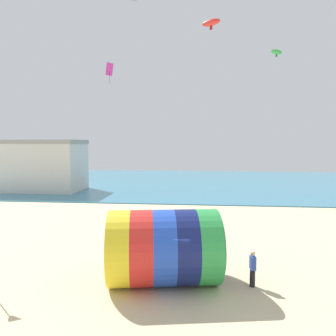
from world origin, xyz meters
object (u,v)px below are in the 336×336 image
Objects in this scene: giant_inflatable_tube at (164,247)px; kite_handler at (253,269)px; kite_green_parafoil at (276,52)px; kite_magenta_diamond at (110,70)px; kite_red_parafoil at (211,23)px.

kite_handler is at bearing 1.48° from giant_inflatable_tube.
kite_green_parafoil is (7.96, 15.01, 12.49)m from giant_inflatable_tube.
kite_green_parafoil reaches higher than kite_magenta_diamond.
kite_red_parafoil is at bearing 73.78° from giant_inflatable_tube.
kite_green_parafoil is at bearing -6.26° from kite_magenta_diamond.
giant_inflatable_tube is 21.09m from kite_green_parafoil.
giant_inflatable_tube is at bearing -117.93° from kite_green_parafoil.
giant_inflatable_tube is at bearing -178.52° from kite_handler.
kite_magenta_diamond is at bearing 173.74° from kite_green_parafoil.
giant_inflatable_tube is 14.79m from kite_red_parafoil.
giant_inflatable_tube is at bearing -66.73° from kite_magenta_diamond.
kite_magenta_diamond is at bearing 113.27° from giant_inflatable_tube.
kite_red_parafoil is at bearing 103.33° from kite_handler.
kite_red_parafoil is 1.06× the size of kite_green_parafoil.
kite_green_parafoil reaches higher than giant_inflatable_tube.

